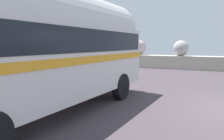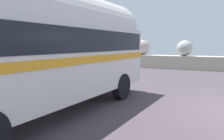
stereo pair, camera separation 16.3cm
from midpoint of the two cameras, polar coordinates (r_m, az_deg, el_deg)
vintage_coach at (r=6.62m, az=-15.83°, el=6.36°), size 2.75×8.67×3.70m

